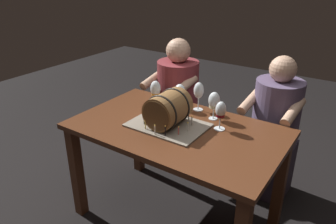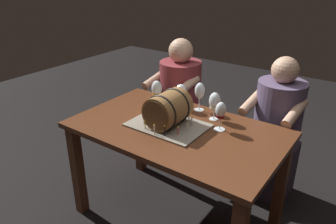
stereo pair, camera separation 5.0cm
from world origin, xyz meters
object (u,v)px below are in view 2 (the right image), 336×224
(wine_glass_white, at_px, (215,102))
(wine_glass_empty, at_px, (200,91))
(dining_table, at_px, (176,143))
(person_seated_right, at_px, (275,135))
(barrel_cake, at_px, (168,111))
(wine_glass_amber, at_px, (157,89))
(person_seated_left, at_px, (180,106))
(wine_glass_rose, at_px, (181,92))
(wine_glass_red, at_px, (221,112))

(wine_glass_white, distance_m, wine_glass_empty, 0.18)
(dining_table, xyz_separation_m, person_seated_right, (0.44, 0.70, -0.11))
(wine_glass_white, bearing_deg, person_seated_right, 56.44)
(barrel_cake, bearing_deg, wine_glass_amber, 140.44)
(wine_glass_white, distance_m, person_seated_left, 0.81)
(barrel_cake, xyz_separation_m, wine_glass_empty, (0.04, 0.34, 0.04))
(person_seated_left, bearing_deg, wine_glass_rose, -55.88)
(wine_glass_rose, height_order, wine_glass_amber, wine_glass_amber)
(wine_glass_rose, relative_size, wine_glass_amber, 0.91)
(wine_glass_amber, distance_m, person_seated_right, 0.97)
(wine_glass_rose, xyz_separation_m, wine_glass_white, (0.29, -0.02, 0.00))
(wine_glass_empty, relative_size, person_seated_right, 0.18)
(dining_table, distance_m, wine_glass_rose, 0.39)
(wine_glass_rose, relative_size, wine_glass_red, 0.98)
(dining_table, relative_size, person_seated_right, 1.20)
(wine_glass_amber, relative_size, person_seated_right, 0.18)
(dining_table, xyz_separation_m, wine_glass_empty, (-0.02, 0.32, 0.26))
(barrel_cake, relative_size, wine_glass_empty, 2.34)
(wine_glass_white, bearing_deg, wine_glass_amber, -172.72)
(wine_glass_red, bearing_deg, person_seated_left, 140.23)
(wine_glass_empty, distance_m, person_seated_left, 0.67)
(wine_glass_red, bearing_deg, wine_glass_empty, 144.50)
(wine_glass_amber, bearing_deg, barrel_cake, -39.56)
(person_seated_right, bearing_deg, person_seated_left, 179.99)
(person_seated_right, bearing_deg, barrel_cake, -124.65)
(wine_glass_amber, xyz_separation_m, wine_glass_empty, (0.28, 0.13, 0.01))
(wine_glass_rose, height_order, person_seated_right, person_seated_right)
(dining_table, distance_m, person_seated_right, 0.83)
(dining_table, relative_size, wine_glass_amber, 6.71)
(wine_glass_empty, bearing_deg, wine_glass_amber, -155.46)
(dining_table, bearing_deg, barrel_cake, -163.16)
(barrel_cake, height_order, wine_glass_amber, barrel_cake)
(dining_table, distance_m, barrel_cake, 0.23)
(wine_glass_rose, distance_m, person_seated_right, 0.81)
(wine_glass_white, xyz_separation_m, person_seated_right, (0.30, 0.45, -0.35))
(barrel_cake, distance_m, wine_glass_white, 0.33)
(barrel_cake, height_order, wine_glass_empty, barrel_cake)
(dining_table, height_order, wine_glass_amber, wine_glass_amber)
(wine_glass_white, height_order, wine_glass_empty, wine_glass_empty)
(dining_table, bearing_deg, person_seated_left, 122.15)
(wine_glass_amber, xyz_separation_m, person_seated_left, (-0.13, 0.51, -0.34))
(wine_glass_empty, height_order, person_seated_right, person_seated_right)
(wine_glass_rose, xyz_separation_m, wine_glass_amber, (-0.16, -0.08, 0.01))
(dining_table, distance_m, wine_glass_empty, 0.41)
(wine_glass_empty, bearing_deg, wine_glass_red, -35.50)
(wine_glass_amber, height_order, wine_glass_white, wine_glass_amber)
(person_seated_left, bearing_deg, wine_glass_empty, -42.21)
(dining_table, xyz_separation_m, wine_glass_rose, (-0.15, 0.27, 0.24))
(dining_table, bearing_deg, wine_glass_red, 28.61)
(barrel_cake, relative_size, wine_glass_amber, 2.42)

